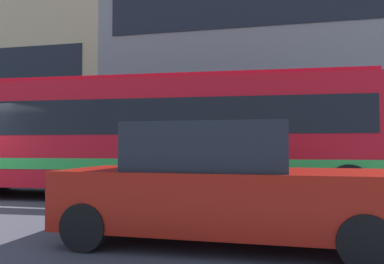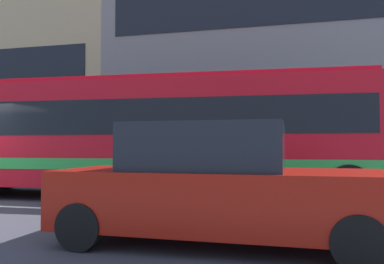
# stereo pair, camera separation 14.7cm
# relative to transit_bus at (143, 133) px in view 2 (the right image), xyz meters

# --- Properties ---
(hedge_row_far) EXTENTS (13.87, 1.10, 0.77)m
(hedge_row_far) POSITION_rel_transit_bus_xyz_m (-5.71, 3.57, -1.37)
(hedge_row_far) COLOR #22631A
(hedge_row_far) RESTS_ON ground_plane
(apartment_block_right) EXTENTS (19.04, 10.13, 13.91)m
(apartment_block_right) POSITION_rel_transit_bus_xyz_m (4.64, 12.11, 5.20)
(apartment_block_right) COLOR gray
(apartment_block_right) RESTS_ON ground_plane
(transit_bus) EXTENTS (12.26, 3.22, 3.18)m
(transit_bus) POSITION_rel_transit_bus_xyz_m (0.00, 0.00, 0.00)
(transit_bus) COLOR red
(transit_bus) RESTS_ON ground_plane
(sedan_oncoming) EXTENTS (4.59, 1.92, 1.71)m
(sedan_oncoming) POSITION_rel_transit_bus_xyz_m (2.82, -4.53, -0.94)
(sedan_oncoming) COLOR maroon
(sedan_oncoming) RESTS_ON ground_plane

